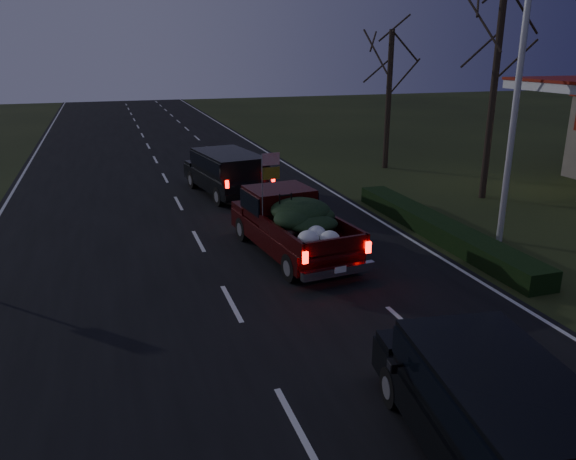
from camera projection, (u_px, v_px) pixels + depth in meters
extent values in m
plane|color=black|center=(232.00, 304.00, 14.00)|extent=(120.00, 120.00, 0.00)
cube|color=black|center=(232.00, 304.00, 14.00)|extent=(14.00, 120.00, 0.02)
cube|color=black|center=(438.00, 228.00, 18.92)|extent=(1.00, 10.00, 0.60)
cylinder|color=silver|center=(516.00, 102.00, 17.22)|extent=(0.20, 0.20, 9.00)
cylinder|color=black|center=(493.00, 96.00, 22.70)|extent=(0.28, 0.28, 8.50)
cylinder|color=black|center=(388.00, 101.00, 28.97)|extent=(0.28, 0.28, 7.00)
cube|color=#340707|center=(291.00, 234.00, 17.26)|extent=(2.68, 5.44, 0.58)
cube|color=#340707|center=(279.00, 202.00, 17.84)|extent=(2.12, 1.89, 0.94)
cube|color=black|center=(279.00, 199.00, 17.80)|extent=(2.21, 1.79, 0.58)
cube|color=#340707|center=(311.00, 237.00, 15.99)|extent=(2.26, 3.14, 0.06)
ellipsoid|color=black|center=(305.00, 217.00, 16.31)|extent=(1.88, 2.06, 0.63)
cylinder|color=gray|center=(262.00, 189.00, 16.42)|extent=(0.03, 0.03, 2.10)
cube|color=red|center=(271.00, 159.00, 16.27)|extent=(0.54, 0.08, 0.36)
cube|color=gold|center=(271.00, 173.00, 16.39)|extent=(0.54, 0.08, 0.36)
cube|color=black|center=(227.00, 179.00, 24.37)|extent=(3.01, 5.56, 0.66)
cube|color=black|center=(228.00, 163.00, 23.91)|extent=(2.65, 4.13, 0.88)
cube|color=black|center=(228.00, 161.00, 23.88)|extent=(2.74, 4.03, 0.53)
cube|color=black|center=(487.00, 425.00, 8.51)|extent=(2.70, 5.11, 0.61)
cube|color=black|center=(501.00, 396.00, 8.06)|extent=(2.39, 3.79, 0.81)
cube|color=black|center=(501.00, 391.00, 8.03)|extent=(2.48, 3.70, 0.49)
cube|color=black|center=(392.00, 366.00, 9.04)|extent=(0.13, 0.24, 0.16)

